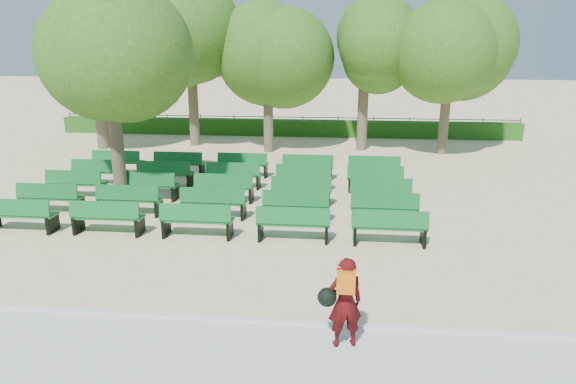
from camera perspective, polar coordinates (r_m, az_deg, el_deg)
name	(u,v)px	position (r m, az deg, el deg)	size (l,w,h in m)	color
ground	(238,215)	(16.06, -5.58, -2.59)	(120.00, 120.00, 0.00)	beige
paving	(156,352)	(9.60, -14.45, -16.88)	(30.00, 2.20, 0.06)	silver
curb	(176,317)	(10.51, -12.31, -13.45)	(30.00, 0.12, 0.10)	silver
hedge	(285,128)	(29.43, -0.35, 7.16)	(26.00, 0.70, 0.90)	#225C17
fence	(286,134)	(29.89, -0.26, 6.43)	(26.00, 0.10, 1.02)	black
tree_line	(277,150)	(25.60, -1.29, 4.71)	(21.80, 6.80, 7.04)	#37691C
bench_array	(225,198)	(17.47, -7.03, -0.70)	(2.02, 0.76, 1.25)	#126A2B
tree_among	(110,77)	(17.46, -19.14, 12.01)	(4.18, 4.18, 6.04)	brown
person	(344,301)	(9.08, 6.20, -11.96)	(0.82, 0.54, 1.67)	#44090A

